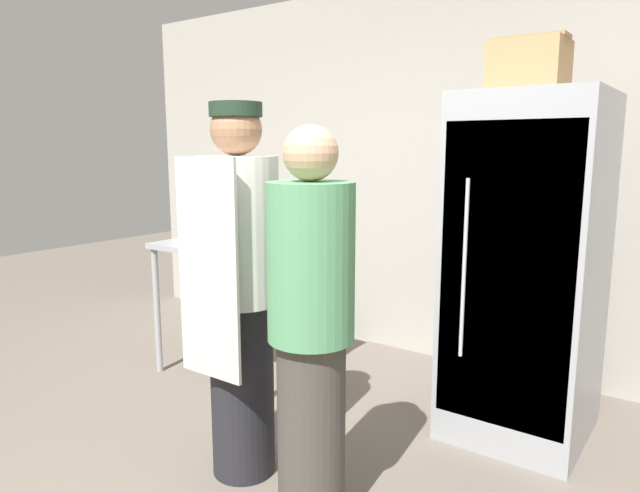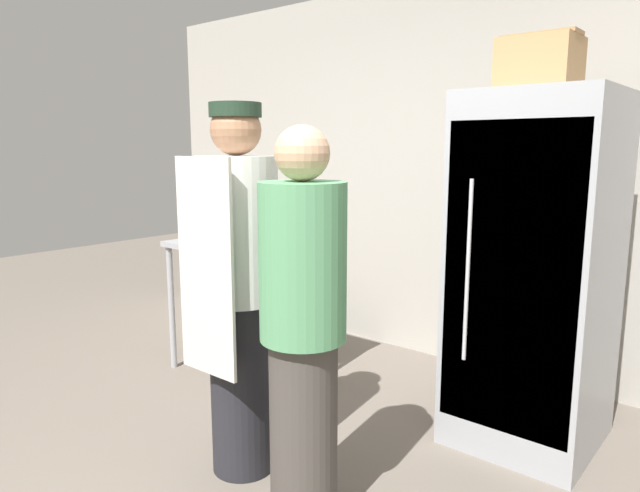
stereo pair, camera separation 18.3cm
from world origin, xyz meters
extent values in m
cube|color=#ADA89E|center=(0.00, 2.42, 1.37)|extent=(6.40, 0.12, 2.74)
cube|color=#9EA0A5|center=(0.63, 1.58, 0.92)|extent=(0.71, 0.76, 1.84)
cube|color=gray|center=(0.63, 1.21, 0.94)|extent=(0.65, 0.02, 1.51)
cylinder|color=silver|center=(0.43, 1.18, 0.97)|extent=(0.02, 0.02, 0.91)
cube|color=#9EA0A5|center=(-1.22, 1.29, 0.90)|extent=(1.01, 0.74, 0.04)
cylinder|color=#9EA0A5|center=(-1.69, 0.96, 0.44)|extent=(0.04, 0.04, 0.88)
cylinder|color=#9EA0A5|center=(-0.76, 0.96, 0.44)|extent=(0.04, 0.04, 0.88)
cylinder|color=#9EA0A5|center=(-1.69, 1.62, 0.44)|extent=(0.04, 0.04, 0.88)
cylinder|color=#9EA0A5|center=(-0.76, 1.62, 0.44)|extent=(0.04, 0.04, 0.88)
cube|color=silver|center=(-1.29, 1.21, 0.95)|extent=(0.25, 0.19, 0.05)
cube|color=silver|center=(-1.29, 1.32, 1.07)|extent=(0.25, 0.01, 0.19)
torus|color=#C66B84|center=(-1.35, 1.17, 0.98)|extent=(0.08, 0.08, 0.03)
torus|color=#C66B84|center=(-1.29, 1.17, 0.98)|extent=(0.08, 0.08, 0.03)
torus|color=#C66B84|center=(-1.22, 1.17, 0.98)|extent=(0.08, 0.08, 0.03)
torus|color=#C66B84|center=(-1.35, 1.21, 0.98)|extent=(0.08, 0.08, 0.03)
torus|color=#C66B84|center=(-1.29, 1.21, 0.98)|extent=(0.08, 0.08, 0.03)
torus|color=#C66B84|center=(-1.22, 1.21, 0.98)|extent=(0.08, 0.08, 0.03)
torus|color=#C66B84|center=(-1.35, 1.26, 0.98)|extent=(0.08, 0.08, 0.03)
torus|color=#C66B84|center=(-1.29, 1.26, 0.98)|extent=(0.08, 0.08, 0.03)
cylinder|color=#99999E|center=(-1.53, 1.49, 0.96)|extent=(0.13, 0.13, 0.08)
cylinder|color=#B2BCC1|center=(-1.53, 1.49, 1.07)|extent=(0.10, 0.10, 0.15)
cylinder|color=black|center=(-1.53, 1.49, 1.16)|extent=(0.10, 0.10, 0.02)
cube|color=silver|center=(-0.87, 1.31, 0.95)|extent=(0.27, 0.26, 0.05)
cube|color=#2D5193|center=(-0.87, 1.31, 0.99)|extent=(0.27, 0.26, 0.04)
cube|color=#232328|center=(-0.87, 1.31, 1.04)|extent=(0.29, 0.27, 0.06)
cube|color=#A87F51|center=(0.55, 1.66, 1.98)|extent=(0.37, 0.31, 0.27)
cube|color=#977249|center=(0.55, 1.66, 2.12)|extent=(0.38, 0.16, 0.02)
cylinder|color=#232328|center=(-0.34, 0.38, 0.43)|extent=(0.30, 0.30, 0.85)
cylinder|color=silver|center=(-0.34, 0.38, 1.19)|extent=(0.37, 0.37, 0.68)
sphere|color=#9E7051|center=(-0.34, 0.38, 1.64)|extent=(0.23, 0.23, 0.23)
cube|color=beige|center=(-0.34, 0.19, 1.04)|extent=(0.35, 0.02, 0.97)
cylinder|color=#1E3323|center=(-0.34, 0.38, 1.73)|extent=(0.24, 0.24, 0.06)
cylinder|color=#47423D|center=(0.15, 0.28, 0.40)|extent=(0.28, 0.28, 0.80)
cylinder|color=#569966|center=(0.15, 0.28, 1.12)|extent=(0.35, 0.35, 0.63)
sphere|color=tan|center=(0.15, 0.28, 1.54)|extent=(0.22, 0.22, 0.22)
camera|label=1|loc=(1.47, -1.49, 1.57)|focal=32.00mm
camera|label=2|loc=(1.61, -1.38, 1.57)|focal=32.00mm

